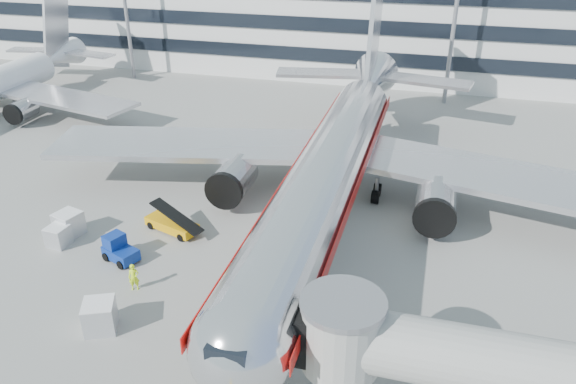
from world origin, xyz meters
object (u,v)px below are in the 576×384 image
(baggage_tug, at_px, (119,250))
(cargo_container_left, at_px, (69,224))
(belt_loader, at_px, (172,224))
(ramp_worker, at_px, (134,277))
(cargo_container_front, at_px, (100,316))
(main_jet, at_px, (335,160))
(cargo_container_right, at_px, (58,236))

(baggage_tug, relative_size, cargo_container_left, 1.35)
(belt_loader, xyz_separation_m, ramp_worker, (0.92, -7.29, 0.32))
(belt_loader, bearing_deg, cargo_container_front, -85.25)
(cargo_container_front, relative_size, ramp_worker, 1.24)
(main_jet, xyz_separation_m, cargo_container_left, (-18.16, -9.45, -3.32))
(belt_loader, height_order, baggage_tug, belt_loader)
(cargo_container_left, distance_m, cargo_container_front, 11.88)
(main_jet, relative_size, belt_loader, 11.06)
(main_jet, height_order, cargo_container_right, main_jet)
(cargo_container_front, height_order, ramp_worker, cargo_container_front)
(main_jet, xyz_separation_m, ramp_worker, (-10.11, -14.23, -3.31))
(cargo_container_left, bearing_deg, cargo_container_front, -47.21)
(cargo_container_left, bearing_deg, main_jet, 27.48)
(main_jet, xyz_separation_m, cargo_container_front, (-10.10, -18.16, -3.30))
(main_jet, bearing_deg, ramp_worker, -125.39)
(baggage_tug, height_order, cargo_container_left, baggage_tug)
(baggage_tug, bearing_deg, cargo_container_left, 159.41)
(cargo_container_front, bearing_deg, cargo_container_left, 132.79)
(baggage_tug, bearing_deg, main_jet, 41.75)
(cargo_container_right, bearing_deg, cargo_container_left, 94.42)
(cargo_container_left, height_order, cargo_container_front, cargo_container_front)
(cargo_container_front, bearing_deg, baggage_tug, 112.16)
(cargo_container_right, relative_size, ramp_worker, 0.83)
(cargo_container_right, bearing_deg, baggage_tug, -5.38)
(cargo_container_left, relative_size, cargo_container_right, 1.36)
(cargo_container_right, height_order, cargo_container_front, cargo_container_front)
(main_jet, xyz_separation_m, baggage_tug, (-12.83, -11.45, -3.42))
(baggage_tug, bearing_deg, cargo_container_front, -67.84)
(baggage_tug, distance_m, ramp_worker, 3.89)
(main_jet, distance_m, baggage_tug, 17.53)
(ramp_worker, bearing_deg, main_jet, 30.55)
(cargo_container_right, xyz_separation_m, ramp_worker, (7.94, -3.27, 0.17))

